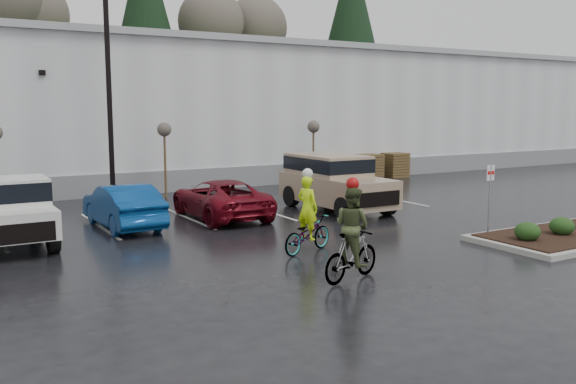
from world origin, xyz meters
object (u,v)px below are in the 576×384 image
lamppost (108,58)px  pickup_white (7,209)px  sapling_mid (164,134)px  pallet_stack_a (343,168)px  pallet_stack_b (369,166)px  cyclist_hivis (307,226)px  cyclist_olive (352,243)px  car_blue (123,206)px  car_red (220,199)px  pallet_stack_c (395,165)px  fire_lane_sign (490,191)px  sapling_east (313,130)px  suv_tan (337,183)px

lamppost → pickup_white: 8.34m
sapling_mid → pallet_stack_a: bearing=5.7°
pallet_stack_b → lamppost: bearing=-172.0°
cyclist_hivis → cyclist_olive: bearing=148.4°
car_blue → pallet_stack_a: bearing=-155.9°
pallet_stack_b → car_red: 13.45m
car_blue → pallet_stack_c: bearing=-160.8°
fire_lane_sign → car_red: (-5.30, 7.17, -0.73)m
sapling_east → pallet_stack_a: sapling_east is taller
cyclist_hivis → pickup_white: bearing=32.6°
sapling_east → pallet_stack_c: bearing=9.5°
pallet_stack_c → car_red: (-13.50, -6.63, -0.00)m
pallet_stack_a → pallet_stack_b: (1.70, 0.00, 0.00)m
pallet_stack_a → cyclist_olive: bearing=-125.1°
car_blue → suv_tan: bearing=172.1°
suv_tan → car_blue: bearing=174.4°
sapling_mid → suv_tan: size_ratio=0.63×
sapling_mid → pallet_stack_c: 13.69m
fire_lane_sign → suv_tan: 6.47m
fire_lane_sign → pickup_white: bearing=152.0°
sapling_east → suv_tan: 7.32m
car_blue → cyclist_olive: 9.01m
suv_tan → pallet_stack_b: bearing=45.4°
car_blue → cyclist_olive: cyclist_olive is taller
pallet_stack_b → fire_lane_sign: fire_lane_sign is taller
pickup_white → car_red: (6.85, 0.71, -0.31)m
car_red → fire_lane_sign: bearing=128.0°
sapling_mid → pallet_stack_b: bearing=4.9°
lamppost → sapling_east: (10.00, 1.00, -2.96)m
lamppost → pallet_stack_b: bearing=8.0°
sapling_mid → pallet_stack_b: sapling_mid is taller
cyclist_olive → sapling_mid: bearing=-19.2°
pallet_stack_a → cyclist_hivis: size_ratio=0.60×
car_blue → sapling_east: bearing=-154.9°
pallet_stack_c → car_red: 15.04m
lamppost → fire_lane_sign: 14.78m
pickup_white → pallet_stack_b: bearing=21.6°
pickup_white → suv_tan: size_ratio=1.02×
sapling_east → suv_tan: size_ratio=0.63×
pallet_stack_b → cyclist_hivis: (-11.83, -12.50, 0.02)m
fire_lane_sign → car_red: bearing=126.5°
lamppost → sapling_mid: 4.00m
suv_tan → cyclist_hivis: size_ratio=2.28×
car_red → suv_tan: bearing=171.5°
pallet_stack_a → pallet_stack_c: size_ratio=1.00×
pallet_stack_b → car_red: size_ratio=0.28×
pallet_stack_a → cyclist_hivis: (-10.13, -12.50, 0.02)m
lamppost → car_blue: size_ratio=2.16×
sapling_east → cyclist_olive: sapling_east is taller
lamppost → cyclist_hivis: 11.86m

